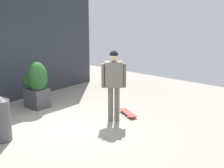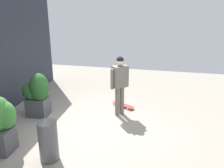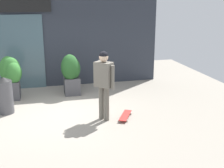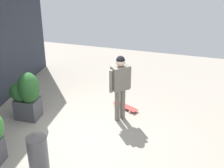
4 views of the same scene
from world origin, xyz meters
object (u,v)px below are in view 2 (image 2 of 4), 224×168
planter_box_right (37,93)px  trash_bin (48,139)px  skateboarder (120,80)px  skateboard (123,105)px

planter_box_right → trash_bin: bearing=-147.1°
skateboarder → planter_box_right: size_ratio=1.34×
planter_box_right → trash_bin: size_ratio=1.32×
skateboarder → trash_bin: bearing=113.0°
skateboard → planter_box_right: 2.68m
skateboarder → trash_bin: skateboarder is taller
skateboarder → skateboard: bearing=-45.5°
skateboarder → skateboard: (0.56, -0.02, -1.03)m
trash_bin → planter_box_right: bearing=32.9°
planter_box_right → trash_bin: planter_box_right is taller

